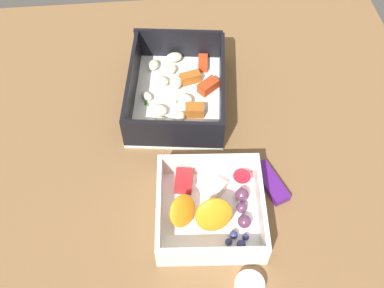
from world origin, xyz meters
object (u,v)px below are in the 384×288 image
Objects in this scene: pasta_container at (178,91)px; fruit_bowl at (210,208)px; paper_cup_liner at (249,286)px; candy_bar at (270,182)px.

fruit_bowl is (21.68, 2.85, -0.16)cm from pasta_container.
paper_cup_liner is at bearing 18.63° from fruit_bowl.
pasta_container is 21.87cm from fruit_bowl.
pasta_container reaches higher than candy_bar.
paper_cup_liner is (32.35, 6.44, -1.11)cm from pasta_container.
candy_bar is at bearing 159.16° from paper_cup_liner.
pasta_container is at bearing -145.86° from candy_bar.
candy_bar is (17.72, 12.01, -1.30)cm from pasta_container.
pasta_container reaches higher than paper_cup_liner.
candy_bar is 1.88× the size of paper_cup_liner.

